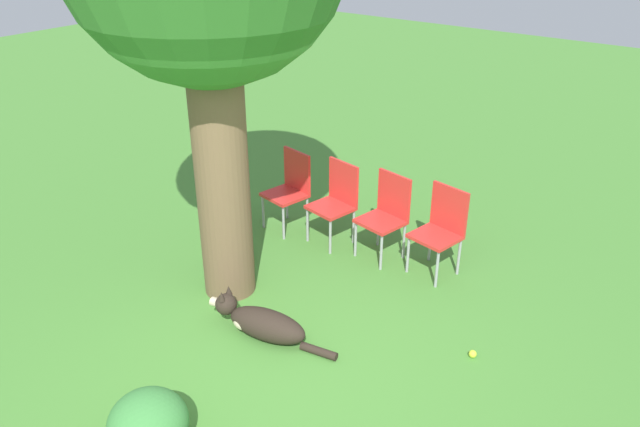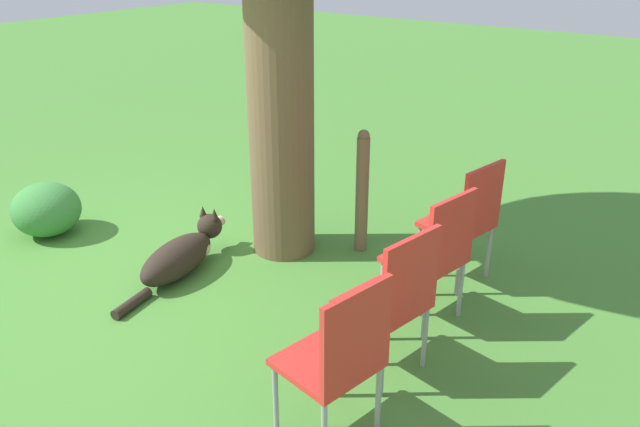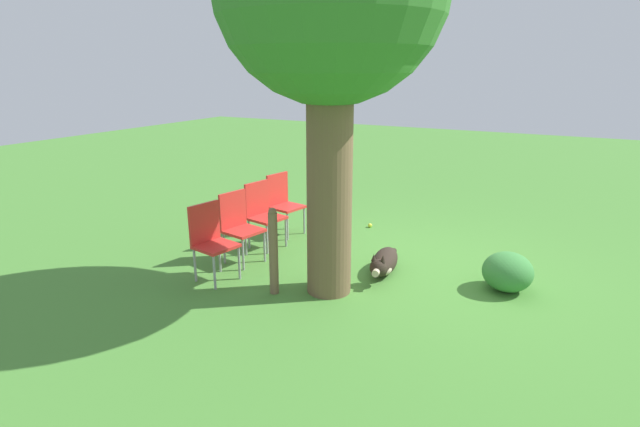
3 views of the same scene
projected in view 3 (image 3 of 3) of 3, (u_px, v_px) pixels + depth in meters
The scene contains 9 objects.
ground_plane at pixel (404, 269), 6.38m from camera, with size 30.00×30.00×0.00m, color #478433.
dog at pixel (384, 263), 6.21m from camera, with size 0.42×1.27×0.39m.
fence_post at pixel (273, 251), 5.57m from camera, with size 0.10×0.10×1.01m.
red_chair_0 at pixel (283, 200), 7.61m from camera, with size 0.50×0.51×0.93m.
red_chair_1 at pixel (262, 211), 7.06m from camera, with size 0.50×0.51×0.93m.
red_chair_2 at pixel (239, 223), 6.51m from camera, with size 0.50×0.51×0.93m.
red_chair_3 at pixel (211, 237), 5.96m from camera, with size 0.50×0.51×0.93m.
tennis_ball at pixel (370, 225), 8.02m from camera, with size 0.07×0.07×0.07m.
low_shrub at pixel (508, 272), 5.72m from camera, with size 0.57×0.57×0.46m.
Camera 3 is at (-1.81, 5.74, 2.49)m, focal length 28.00 mm.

